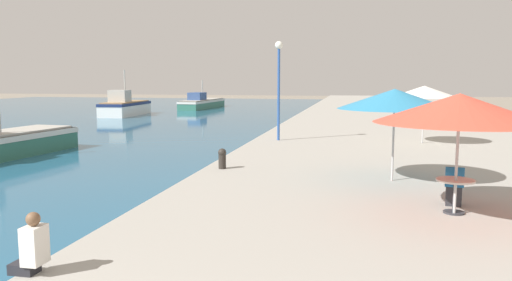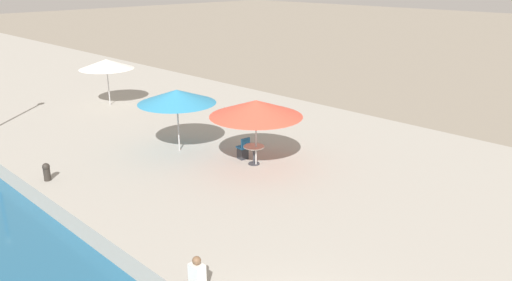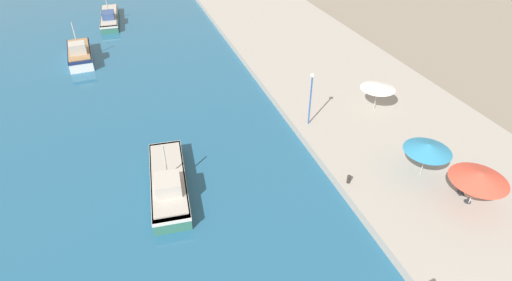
# 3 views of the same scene
# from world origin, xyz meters

# --- Properties ---
(quay_promenade) EXTENTS (16.00, 90.00, 0.72)m
(quay_promenade) POSITION_xyz_m (8.00, 37.00, 0.36)
(quay_promenade) COLOR #A39E93
(quay_promenade) RESTS_ON ground_plane
(cafe_umbrella_pink) EXTENTS (3.51, 3.51, 2.57)m
(cafe_umbrella_pink) POSITION_xyz_m (6.90, 7.84, 2.98)
(cafe_umbrella_pink) COLOR #B7B7B7
(cafe_umbrella_pink) RESTS_ON quay_promenade
(cafe_umbrella_white) EXTENTS (3.17, 3.17, 2.59)m
(cafe_umbrella_white) POSITION_xyz_m (5.83, 11.26, 3.03)
(cafe_umbrella_white) COLOR #B7B7B7
(cafe_umbrella_white) RESTS_ON quay_promenade
(cafe_umbrella_striped) EXTENTS (2.96, 2.96, 2.55)m
(cafe_umbrella_striped) POSITION_xyz_m (7.67, 20.07, 3.01)
(cafe_umbrella_striped) COLOR #B7B7B7
(cafe_umbrella_striped) RESTS_ON quay_promenade
(cafe_table) EXTENTS (0.80, 0.80, 0.74)m
(cafe_table) POSITION_xyz_m (6.92, 7.97, 1.25)
(cafe_table) COLOR #333338
(cafe_table) RESTS_ON quay_promenade
(cafe_chair_left) EXTENTS (0.46, 0.48, 0.91)m
(cafe_chair_left) POSITION_xyz_m (7.03, 8.69, 1.04)
(cafe_chair_left) COLOR #2D2D33
(cafe_chair_left) RESTS_ON quay_promenade
(person_at_quay) EXTENTS (0.51, 0.36, 0.94)m
(person_at_quay) POSITION_xyz_m (0.21, 3.16, 1.13)
(person_at_quay) COLOR #232328
(person_at_quay) RESTS_ON quay_promenade
(mooring_bollard) EXTENTS (0.26, 0.26, 0.65)m
(mooring_bollard) POSITION_xyz_m (0.62, 12.09, 1.07)
(mooring_bollard) COLOR #2D2823
(mooring_bollard) RESTS_ON quay_promenade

